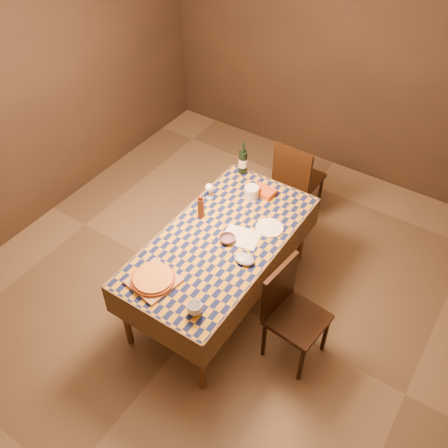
% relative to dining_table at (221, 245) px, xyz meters
% --- Properties ---
extents(room, '(5.00, 5.10, 2.70)m').
position_rel_dining_table_xyz_m(room, '(0.00, 0.00, 0.66)').
color(room, brown).
rests_on(room, ground).
extents(dining_table, '(0.94, 1.84, 0.77)m').
position_rel_dining_table_xyz_m(dining_table, '(0.00, 0.00, 0.00)').
color(dining_table, brown).
rests_on(dining_table, ground).
extents(cutting_board, '(0.38, 0.38, 0.02)m').
position_rel_dining_table_xyz_m(cutting_board, '(-0.17, -0.66, 0.09)').
color(cutting_board, '#B27753').
rests_on(cutting_board, dining_table).
extents(pizza, '(0.35, 0.35, 0.03)m').
position_rel_dining_table_xyz_m(pizza, '(-0.17, -0.66, 0.11)').
color(pizza, '#8F3E17').
rests_on(pizza, cutting_board).
extents(pepper_mill, '(0.06, 0.06, 0.24)m').
position_rel_dining_table_xyz_m(pepper_mill, '(-0.29, 0.13, 0.19)').
color(pepper_mill, '#502412').
rests_on(pepper_mill, dining_table).
extents(bowl, '(0.17, 0.17, 0.04)m').
position_rel_dining_table_xyz_m(bowl, '(0.06, 0.01, 0.10)').
color(bowl, '#664956').
rests_on(bowl, dining_table).
extents(wine_glass, '(0.08, 0.08, 0.15)m').
position_rel_dining_table_xyz_m(wine_glass, '(-0.38, 0.38, 0.18)').
color(wine_glass, white).
rests_on(wine_glass, dining_table).
extents(wine_bottle, '(0.09, 0.09, 0.33)m').
position_rel_dining_table_xyz_m(wine_bottle, '(-0.32, 0.86, 0.20)').
color(wine_bottle, black).
rests_on(wine_bottle, dining_table).
extents(deli_tub, '(0.13, 0.13, 0.11)m').
position_rel_dining_table_xyz_m(deli_tub, '(-0.07, 0.60, 0.13)').
color(deli_tub, white).
rests_on(deli_tub, dining_table).
extents(takeout_container, '(0.21, 0.16, 0.05)m').
position_rel_dining_table_xyz_m(takeout_container, '(0.01, 0.70, 0.10)').
color(takeout_container, '#B04917').
rests_on(takeout_container, dining_table).
extents(white_plate, '(0.27, 0.27, 0.01)m').
position_rel_dining_table_xyz_m(white_plate, '(0.28, 0.33, 0.08)').
color(white_plate, white).
rests_on(white_plate, dining_table).
extents(tumbler, '(0.14, 0.14, 0.09)m').
position_rel_dining_table_xyz_m(tumbler, '(0.26, -0.72, 0.12)').
color(tumbler, white).
rests_on(tumbler, dining_table).
extents(flour_patch, '(0.34, 0.29, 0.00)m').
position_rel_dining_table_xyz_m(flour_patch, '(0.13, 0.11, 0.08)').
color(flour_patch, white).
rests_on(flour_patch, dining_table).
extents(flour_bag, '(0.18, 0.14, 0.05)m').
position_rel_dining_table_xyz_m(flour_bag, '(0.29, -0.10, 0.10)').
color(flour_bag, '#A6B0D4').
rests_on(flour_bag, dining_table).
extents(chair_far, '(0.44, 0.45, 0.93)m').
position_rel_dining_table_xyz_m(chair_far, '(0.01, 1.37, -0.17)').
color(chair_far, black).
rests_on(chair_far, ground).
extents(chair_right, '(0.47, 0.46, 0.93)m').
position_rel_dining_table_xyz_m(chair_right, '(0.74, -0.14, -0.17)').
color(chair_right, black).
rests_on(chair_right, ground).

